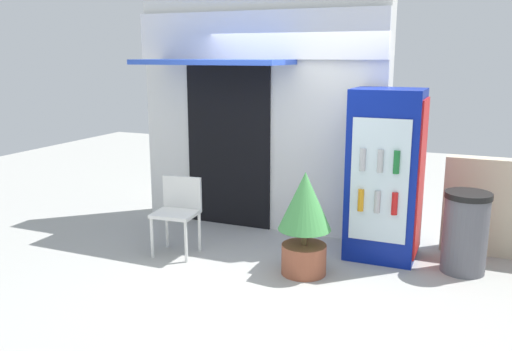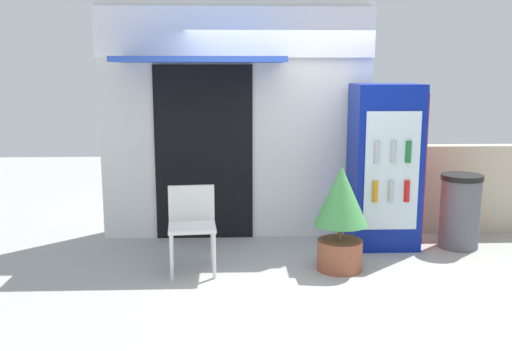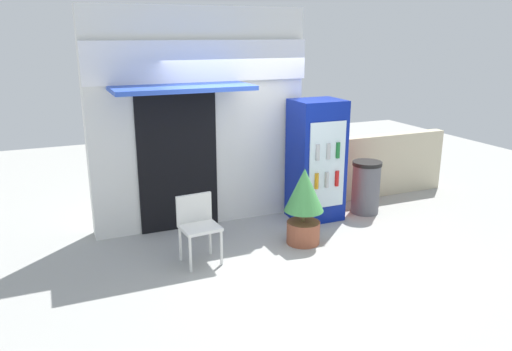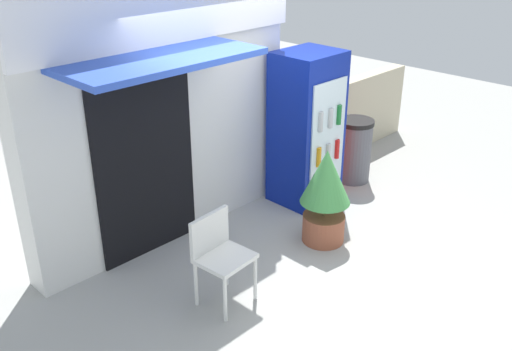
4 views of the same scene
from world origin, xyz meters
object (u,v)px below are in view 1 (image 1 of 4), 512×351
Objects in this scene: potted_plant_near_shop at (305,217)px; trash_bin at (465,232)px; plastic_chair at (178,208)px; drink_cooler at (385,175)px.

potted_plant_near_shop reaches higher than trash_bin.
plastic_chair is 1.52m from potted_plant_near_shop.
drink_cooler is 2.16× the size of plastic_chair.
drink_cooler is 1.11m from potted_plant_near_shop.
plastic_chair is at bearing 178.82° from potted_plant_near_shop.
trash_bin is (1.53, 0.70, -0.18)m from potted_plant_near_shop.
plastic_chair is at bearing -160.03° from drink_cooler.
potted_plant_near_shop is 1.26× the size of trash_bin.
trash_bin is at bearing -8.02° from drink_cooler.
potted_plant_near_shop is (1.52, -0.03, 0.08)m from plastic_chair.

